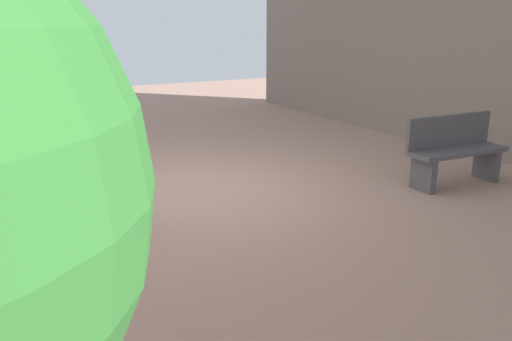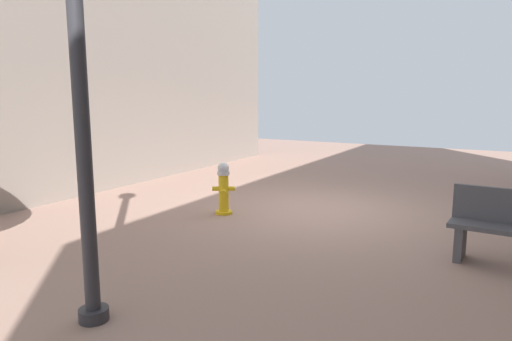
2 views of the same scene
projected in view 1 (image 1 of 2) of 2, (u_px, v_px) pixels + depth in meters
ground_plane at (201, 189)px, 7.21m from camera, size 23.40×23.40×0.00m
fire_hydrant at (121, 195)px, 5.52m from camera, size 0.38×0.37×0.93m
bench_near at (454, 150)px, 7.34m from camera, size 1.49×0.52×0.95m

